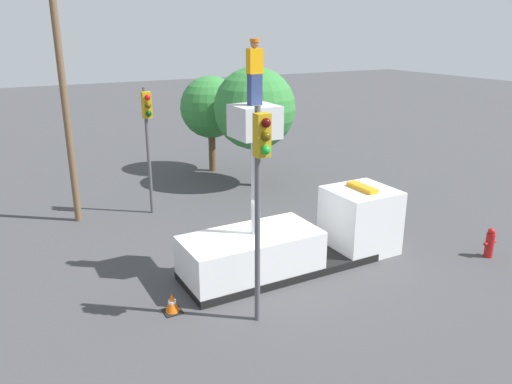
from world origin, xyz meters
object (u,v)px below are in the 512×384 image
fire_hydrant (490,243)px  tree_right_bg (211,107)px  tree_left_bg (255,109)px  traffic_light_pole (260,176)px  traffic_cone_rear (172,303)px  utility_pole (64,98)px  worker (255,72)px  traffic_light_across (148,126)px  bucket_truck (297,237)px

fire_hydrant → tree_right_bg: bearing=104.9°
tree_left_bg → traffic_light_pole: bearing=-117.8°
traffic_cone_rear → utility_pole: (-0.99, 8.19, 4.55)m
traffic_cone_rear → worker: bearing=14.2°
traffic_light_across → tree_right_bg: bearing=45.2°
bucket_truck → tree_left_bg: 9.14m
fire_hydrant → tree_right_bg: 14.86m
worker → tree_right_bg: worker is taller
traffic_light_across → utility_pole: (-2.84, 0.67, 1.20)m
bucket_truck → tree_left_bg: size_ratio=1.30×
traffic_cone_rear → traffic_light_pole: bearing=-40.1°
worker → tree_right_bg: size_ratio=0.35×
traffic_cone_rear → utility_pole: bearing=96.9°
traffic_light_across → tree_right_bg: size_ratio=1.03×
traffic_cone_rear → tree_right_bg: bearing=61.7°
bucket_truck → traffic_cone_rear: bucket_truck is taller
bucket_truck → traffic_light_across: 7.71m
traffic_cone_rear → fire_hydrant: bearing=-9.7°
fire_hydrant → utility_pole: size_ratio=0.11×
fire_hydrant → traffic_cone_rear: size_ratio=1.84×
tree_right_bg → utility_pole: (-7.61, -4.13, 1.45)m
traffic_light_pole → traffic_cone_rear: traffic_light_pole is taller
fire_hydrant → traffic_light_pole: bearing=178.5°
utility_pole → fire_hydrant: bearing=-41.2°
traffic_light_pole → tree_left_bg: tree_left_bg is taller
worker → traffic_light_across: bearing=98.9°
traffic_light_across → tree_left_bg: 5.69m
bucket_truck → traffic_cone_rear: (-4.42, -0.74, -0.73)m
worker → utility_pole: (-3.90, 7.45, -1.29)m
tree_left_bg → traffic_cone_rear: bearing=-129.4°
worker → tree_right_bg: bearing=72.2°
worker → utility_pole: utility_pole is taller
tree_right_bg → worker: bearing=-107.8°
utility_pole → traffic_cone_rear: bearing=-83.1°
traffic_light_pole → tree_right_bg: traffic_light_pole is taller
traffic_light_pole → fire_hydrant: 9.22m
bucket_truck → utility_pole: bearing=126.0°
tree_right_bg → utility_pole: 8.78m
traffic_cone_rear → tree_right_bg: tree_right_bg is taller
traffic_light_pole → traffic_cone_rear: bearing=139.9°
bucket_truck → traffic_light_across: size_ratio=1.43×
fire_hydrant → worker: bearing=161.4°
traffic_light_pole → traffic_cone_rear: 4.38m
traffic_light_pole → tree_left_bg: (5.52, 10.50, -0.24)m
traffic_light_across → worker: bearing=-81.1°
bucket_truck → fire_hydrant: bucket_truck is taller
bucket_truck → traffic_light_pole: bearing=-138.7°
traffic_light_pole → tree_left_bg: size_ratio=0.99×
bucket_truck → traffic_cone_rear: 4.54m
fire_hydrant → tree_left_bg: size_ratio=0.18×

